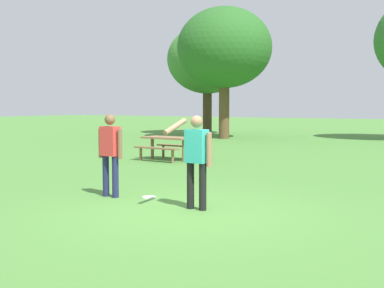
# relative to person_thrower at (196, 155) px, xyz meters

# --- Properties ---
(ground_plane) EXTENTS (120.00, 120.00, 0.00)m
(ground_plane) POSITION_rel_person_thrower_xyz_m (-0.05, -0.27, -0.96)
(ground_plane) COLOR #4C8438
(person_thrower) EXTENTS (0.66, 0.67, 1.64)m
(person_thrower) POSITION_rel_person_thrower_xyz_m (0.00, 0.00, 0.00)
(person_thrower) COLOR black
(person_thrower) RESTS_ON ground
(person_catcher) EXTENTS (0.61, 0.25, 1.64)m
(person_catcher) POSITION_rel_person_thrower_xyz_m (-2.07, 0.19, -0.02)
(person_catcher) COLOR #1E234C
(person_catcher) RESTS_ON ground
(frisbee) EXTENTS (0.27, 0.27, 0.03)m
(frisbee) POSITION_rel_person_thrower_xyz_m (-1.36, 0.49, -0.95)
(frisbee) COLOR white
(frisbee) RESTS_ON ground
(picnic_table_near) EXTENTS (1.83, 1.57, 0.77)m
(picnic_table_near) POSITION_rel_person_thrower_xyz_m (-4.79, 6.35, -0.40)
(picnic_table_near) COLOR olive
(picnic_table_near) RESTS_ON ground
(trash_can_beside_table) EXTENTS (0.59, 0.59, 0.96)m
(trash_can_beside_table) POSITION_rel_person_thrower_xyz_m (-3.55, 6.48, -0.48)
(trash_can_beside_table) COLOR #515156
(trash_can_beside_table) RESTS_ON ground
(tree_tall_left) EXTENTS (4.93, 4.93, 6.69)m
(tree_tall_left) POSITION_rel_person_thrower_xyz_m (-10.82, 19.89, 3.60)
(tree_tall_left) COLOR #4C3823
(tree_tall_left) RESTS_ON ground
(tree_broad_center) EXTENTS (5.03, 5.03, 6.98)m
(tree_broad_center) POSITION_rel_person_thrower_xyz_m (-8.05, 16.76, 3.85)
(tree_broad_center) COLOR brown
(tree_broad_center) RESTS_ON ground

